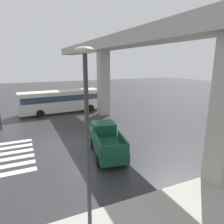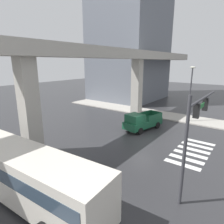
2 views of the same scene
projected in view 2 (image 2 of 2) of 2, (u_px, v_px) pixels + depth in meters
The scene contains 9 objects.
ground_plane at pixel (143, 139), 20.04m from camera, with size 120.00×120.00×0.00m, color #2D2D30.
crosswalk_stripes at pixel (192, 152), 17.22m from camera, with size 6.05×2.80×0.01m.
elevated_overpass at pixel (99, 58), 21.43m from camera, with size 56.93×2.60×9.39m.
office_building at pixel (131, 1), 38.26m from camera, with size 14.53×12.48×38.99m, color slate.
sidewalk_east at pixel (163, 115), 29.00m from camera, with size 4.00×36.00×0.15m, color #ADA89E.
pickup_truck at pixel (142, 122), 22.65m from camera, with size 5.38×2.89×2.08m.
city_bus at pixel (27, 173), 10.86m from camera, with size 3.30×10.94×2.99m.
traffic_signal_mast at pixel (196, 122), 11.18m from camera, with size 6.49×0.32×6.20m.
street_lamp_near_corner at pixel (191, 88), 24.71m from camera, with size 0.44×0.70×7.24m.
Camera 2 is at (-16.90, -8.62, 7.75)m, focal length 31.04 mm.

